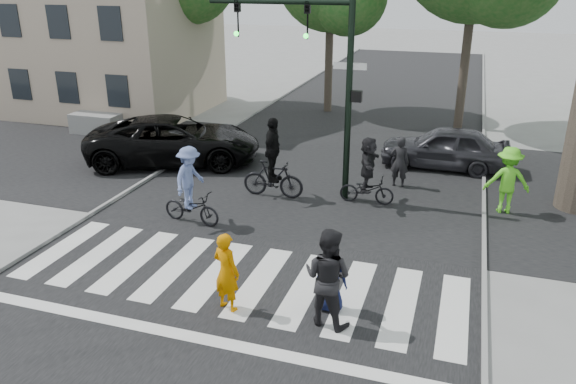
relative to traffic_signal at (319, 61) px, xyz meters
name	(u,v)px	position (x,y,z in m)	size (l,w,h in m)	color
ground	(218,302)	(-0.35, -6.20, -3.90)	(120.00, 120.00, 0.00)	gray
road_stem	(293,208)	(-0.35, -1.20, -3.90)	(10.00, 70.00, 0.01)	black
road_cross	(321,174)	(-0.35, 1.80, -3.89)	(70.00, 10.00, 0.01)	black
curb_left	(135,187)	(-5.40, -1.20, -3.85)	(0.10, 70.00, 0.10)	gray
curb_right	(484,231)	(4.70, -1.20, -3.85)	(0.10, 70.00, 0.10)	gray
crosswalk	(231,285)	(-0.35, -5.54, -3.89)	(10.00, 3.85, 0.01)	silver
traffic_signal	(319,61)	(0.00, 0.00, 0.00)	(4.45, 0.29, 6.00)	black
house	(112,28)	(-11.85, 7.78, -0.10)	(8.40, 8.10, 8.82)	tan
pedestrian_woman	(226,272)	(-0.07, -6.33, -3.09)	(0.59, 0.39, 1.61)	#CE7500
pedestrian_child	(331,280)	(1.84, -5.74, -3.25)	(0.63, 0.41, 1.29)	#0E1539
pedestrian_adult	(328,277)	(1.87, -6.19, -2.94)	(0.93, 0.73, 1.92)	black
cyclist_left	(190,191)	(-2.59, -2.90, -3.00)	(1.69, 1.13, 2.07)	black
cyclist_mid	(273,165)	(-1.19, -0.50, -2.93)	(1.82, 1.11, 2.36)	black
cyclist_right	(368,174)	(1.50, -0.16, -3.04)	(1.55, 1.45, 1.94)	black
car_suv	(174,140)	(-5.43, 1.40, -3.10)	(2.66, 5.77, 1.60)	black
car_grey	(444,147)	(3.37, 3.73, -3.19)	(1.67, 4.15, 1.41)	#2E2E33
bystander_hivis	(507,180)	(5.19, 0.37, -2.98)	(1.19, 0.69, 1.85)	#5DDB26
bystander_dark	(400,162)	(2.18, 1.49, -3.12)	(0.57, 0.37, 1.56)	black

